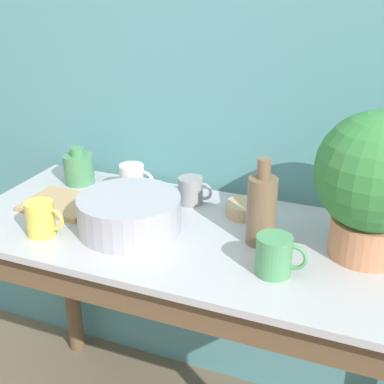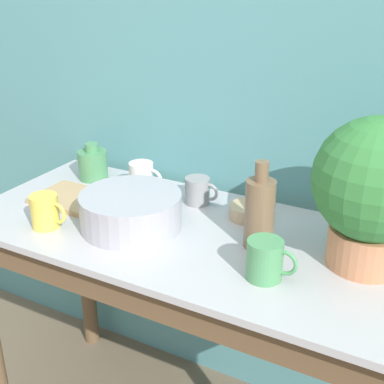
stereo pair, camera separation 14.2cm
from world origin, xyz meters
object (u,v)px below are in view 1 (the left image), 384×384
(bowl_wash_large, at_px, (129,214))
(mug_yellow, at_px, (41,219))
(mug_white, at_px, (133,180))
(mug_grey, at_px, (191,191))
(bottle_tall, at_px, (262,209))
(potted_plant, at_px, (375,180))
(bottle_short, at_px, (79,168))
(mug_green, at_px, (275,255))
(bowl_small_tan, at_px, (245,209))
(tray_board, at_px, (62,204))

(bowl_wash_large, relative_size, mug_yellow, 2.48)
(mug_white, distance_m, mug_grey, 0.19)
(bottle_tall, height_order, mug_white, bottle_tall)
(potted_plant, height_order, bottle_short, potted_plant)
(bottle_tall, distance_m, mug_yellow, 0.59)
(potted_plant, bearing_deg, mug_grey, 167.23)
(potted_plant, distance_m, mug_white, 0.74)
(mug_green, bearing_deg, potted_plant, 42.49)
(mug_yellow, bearing_deg, mug_green, 4.35)
(potted_plant, xyz_separation_m, bottle_short, (-0.93, 0.13, -0.15))
(bowl_small_tan, bearing_deg, mug_yellow, -145.64)
(mug_green, xyz_separation_m, tray_board, (-0.69, 0.12, -0.04))
(mug_green, height_order, mug_white, mug_white)
(mug_yellow, bearing_deg, bowl_wash_large, 28.84)
(bottle_short, distance_m, bowl_small_tan, 0.59)
(bottle_tall, distance_m, mug_grey, 0.31)
(potted_plant, relative_size, mug_grey, 3.42)
(bowl_small_tan, xyz_separation_m, tray_board, (-0.53, -0.15, -0.01))
(mug_white, xyz_separation_m, mug_grey, (0.19, 0.02, -0.01))
(potted_plant, height_order, bottle_tall, potted_plant)
(mug_green, bearing_deg, bottle_short, 157.90)
(mug_green, height_order, bowl_small_tan, mug_green)
(bottle_tall, distance_m, tray_board, 0.63)
(bowl_small_tan, bearing_deg, bottle_short, 177.49)
(bottle_short, xyz_separation_m, mug_white, (0.22, -0.02, -0.00))
(mug_white, bearing_deg, bottle_tall, -17.41)
(potted_plant, relative_size, bottle_tall, 1.58)
(tray_board, bearing_deg, potted_plant, 3.32)
(mug_grey, xyz_separation_m, tray_board, (-0.36, -0.17, -0.03))
(potted_plant, relative_size, mug_white, 3.23)
(bottle_short, distance_m, mug_yellow, 0.37)
(bottle_tall, relative_size, bowl_small_tan, 2.12)
(bottle_short, distance_m, mug_white, 0.22)
(bowl_wash_large, distance_m, tray_board, 0.28)
(bowl_wash_large, height_order, mug_grey, bowl_wash_large)
(potted_plant, distance_m, mug_grey, 0.56)
(potted_plant, height_order, mug_green, potted_plant)
(mug_yellow, xyz_separation_m, bowl_small_tan, (0.47, 0.32, -0.03))
(bottle_tall, xyz_separation_m, bottle_short, (-0.67, 0.17, -0.05))
(bottle_tall, height_order, mug_yellow, bottle_tall)
(mug_green, bearing_deg, mug_grey, 138.65)
(potted_plant, xyz_separation_m, mug_green, (-0.19, -0.18, -0.16))
(mug_grey, relative_size, tray_board, 0.51)
(bowl_wash_large, distance_m, bottle_short, 0.40)
(potted_plant, bearing_deg, bowl_wash_large, -169.95)
(mug_white, height_order, tray_board, mug_white)
(mug_green, relative_size, tray_board, 0.58)
(bottle_short, bearing_deg, mug_white, -6.26)
(bottle_short, bearing_deg, mug_grey, -0.93)
(mug_grey, height_order, tray_board, mug_grey)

